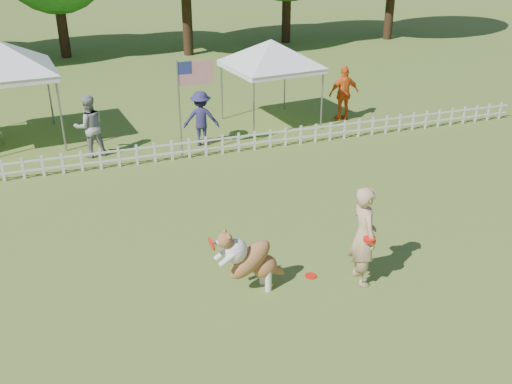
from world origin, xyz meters
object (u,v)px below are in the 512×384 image
at_px(frisbee_on_turf, 311,276).
at_px(flag_pole, 180,111).
at_px(spectator_b, 201,118).
at_px(handler, 364,236).
at_px(canopy_tent_left, 4,94).
at_px(spectator_a, 89,126).
at_px(canopy_tent_right, 271,84).
at_px(spectator_c, 344,93).
at_px(dog, 251,259).

height_order(frisbee_on_turf, flag_pole, flag_pole).
bearing_deg(spectator_b, handler, 112.61).
relative_size(handler, canopy_tent_left, 0.63).
bearing_deg(spectator_a, handler, 107.50).
xyz_separation_m(spectator_a, spectator_b, (3.26, -0.15, -0.06)).
height_order(canopy_tent_left, spectator_a, canopy_tent_left).
bearing_deg(canopy_tent_left, spectator_a, -46.13).
height_order(canopy_tent_right, spectator_c, canopy_tent_right).
xyz_separation_m(dog, spectator_b, (1.05, 7.80, 0.15)).
relative_size(handler, dog, 1.43).
xyz_separation_m(handler, spectator_a, (-4.26, 8.31, -0.08)).
distance_m(frisbee_on_turf, spectator_c, 9.92).
relative_size(dog, spectator_a, 0.76).
relative_size(flag_pole, spectator_b, 1.70).
distance_m(flag_pole, spectator_c, 6.28).
distance_m(handler, canopy_tent_right, 9.49).
xyz_separation_m(frisbee_on_turf, canopy_tent_left, (-5.68, 9.79, 1.54)).
relative_size(frisbee_on_turf, spectator_b, 0.14).
bearing_deg(flag_pole, canopy_tent_right, 28.30).
height_order(dog, frisbee_on_turf, dog).
distance_m(canopy_tent_right, spectator_a, 6.04).
bearing_deg(spectator_a, frisbee_on_turf, 103.93).
bearing_deg(canopy_tent_right, spectator_b, -163.72).
xyz_separation_m(frisbee_on_turf, spectator_a, (-3.44, 7.88, 0.89)).
xyz_separation_m(dog, frisbee_on_turf, (1.24, 0.07, -0.68)).
bearing_deg(handler, canopy_tent_right, -5.29).
bearing_deg(spectator_a, dog, 95.82).
xyz_separation_m(handler, flag_pole, (-1.83, 7.25, 0.44)).
bearing_deg(handler, frisbee_on_turf, 67.23).
distance_m(handler, spectator_c, 9.87).
relative_size(frisbee_on_turf, canopy_tent_right, 0.08).
xyz_separation_m(canopy_tent_right, flag_pole, (-3.50, -2.09, 0.04)).
bearing_deg(spectator_a, canopy_tent_right, -179.89).
bearing_deg(spectator_c, dog, 53.97).
bearing_deg(spectator_a, canopy_tent_left, -50.09).
relative_size(spectator_a, spectator_b, 1.08).
distance_m(frisbee_on_turf, spectator_a, 8.64).
height_order(frisbee_on_turf, canopy_tent_right, canopy_tent_right).
xyz_separation_m(canopy_tent_left, spectator_b, (5.50, -2.06, -0.72)).
height_order(frisbee_on_turf, spectator_c, spectator_c).
xyz_separation_m(handler, dog, (-2.06, 0.36, -0.29)).
height_order(dog, spectator_c, spectator_c).
bearing_deg(spectator_c, canopy_tent_right, -8.81).
bearing_deg(spectator_b, canopy_tent_left, -4.99).
bearing_deg(spectator_c, spectator_a, 4.29).
xyz_separation_m(canopy_tent_left, flag_pole, (4.67, -2.98, -0.13)).
relative_size(dog, frisbee_on_turf, 5.99).
xyz_separation_m(dog, canopy_tent_left, (-4.44, 9.87, 0.87)).
bearing_deg(canopy_tent_right, spectator_c, -16.24).
xyz_separation_m(canopy_tent_left, canopy_tent_right, (8.17, -0.89, -0.17)).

